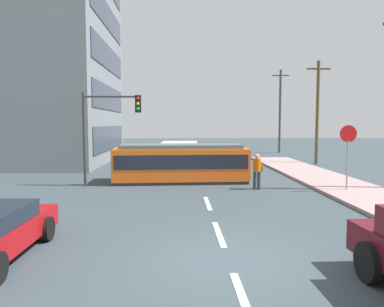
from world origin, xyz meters
The scene contains 15 objects.
ground_plane centered at (0.00, 10.00, 0.00)m, with size 120.00×120.00×0.00m, color #354147.
sidewalk_curb_right centered at (6.80, 6.00, 0.07)m, with size 3.20×36.00×0.14m, color gray.
lane_stripe_0 centered at (0.00, -2.00, 0.01)m, with size 0.16×2.40×0.01m, color silver.
lane_stripe_1 centered at (0.00, 2.00, 0.01)m, with size 0.16×2.40×0.01m, color silver.
lane_stripe_2 centered at (0.00, 6.00, 0.01)m, with size 0.16×2.40×0.01m, color silver.
lane_stripe_3 centered at (0.00, 17.47, 0.01)m, with size 0.16×2.40×0.01m, color silver.
lane_stripe_4 centered at (0.00, 23.47, 0.01)m, with size 0.16×2.40×0.01m, color silver.
corner_building centered at (-14.65, 22.46, 9.60)m, with size 15.94×14.58×19.20m.
streetcar_tram centered at (-1.00, 11.47, 1.03)m, with size 7.07×2.80×1.99m.
city_bus centered at (-1.08, 17.53, 1.02)m, with size 2.70×5.54×1.77m.
pedestrian_crossing centered at (2.56, 9.00, 0.94)m, with size 0.50×0.36×1.67m.
stop_sign centered at (6.42, 8.08, 2.19)m, with size 0.76×0.07×2.88m.
traffic_light_mast centered at (-4.56, 10.23, 3.25)m, with size 2.85×0.33×4.60m.
utility_pole_mid centered at (9.37, 19.71, 4.06)m, with size 1.80×0.24×7.76m.
utility_pole_far centered at (9.58, 30.86, 4.52)m, with size 1.80×0.24×8.67m.
Camera 1 is at (-1.13, -8.25, 3.10)m, focal length 34.99 mm.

